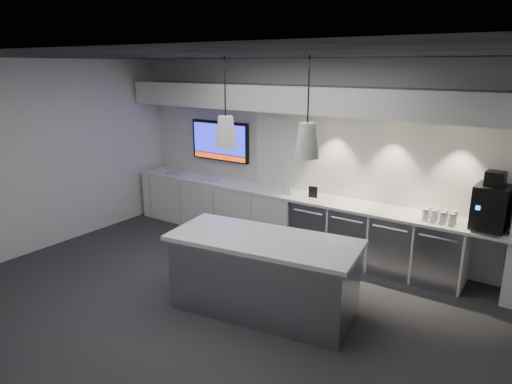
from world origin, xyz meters
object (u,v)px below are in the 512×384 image
Objects in this scene: island at (263,275)px; bin at (190,264)px; coffee_machine at (492,205)px; wall_tv at (220,141)px.

bin is at bearing 164.26° from island.
coffee_machine reaches higher than island.
wall_tv is at bearing 117.71° from bin.
wall_tv reaches higher than island.
wall_tv is 0.53× the size of island.
bin is 0.54× the size of coffee_machine.
island is 5.95× the size of bin.
wall_tv is at bearing -179.74° from coffee_machine.
bin is (1.10, -2.10, -1.36)m from wall_tv.
bin is 4.05m from coffee_machine.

